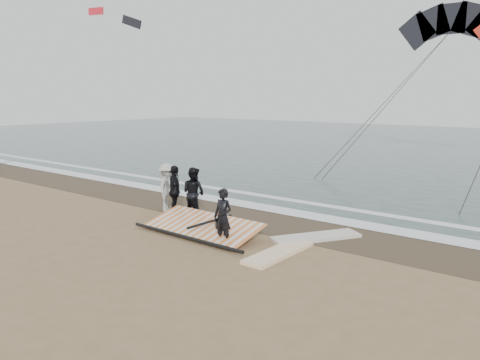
% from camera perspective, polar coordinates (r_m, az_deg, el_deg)
% --- Properties ---
extents(ground, '(120.00, 120.00, 0.00)m').
position_cam_1_polar(ground, '(11.64, -4.08, -10.57)').
color(ground, '#8C704C').
rests_on(ground, ground).
extents(wet_sand, '(120.00, 2.80, 0.01)m').
position_cam_1_polar(wet_sand, '(15.10, 7.47, -5.71)').
color(wet_sand, '#4C3D2B').
rests_on(wet_sand, ground).
extents(foam_near, '(120.00, 0.90, 0.01)m').
position_cam_1_polar(foam_near, '(16.28, 9.99, -4.53)').
color(foam_near, white).
rests_on(foam_near, sea).
extents(foam_far, '(120.00, 0.45, 0.01)m').
position_cam_1_polar(foam_far, '(17.76, 12.58, -3.39)').
color(foam_far, white).
rests_on(foam_far, sea).
extents(man_main, '(0.59, 0.39, 1.61)m').
position_cam_1_polar(man_main, '(13.03, -2.10, -4.55)').
color(man_main, black).
rests_on(man_main, ground).
extents(board_white, '(0.73, 2.44, 0.10)m').
position_cam_1_polar(board_white, '(12.52, 4.74, -8.82)').
color(board_white, white).
rests_on(board_white, ground).
extents(board_cream, '(2.04, 2.64, 0.11)m').
position_cam_1_polar(board_cream, '(13.94, 9.21, -6.90)').
color(board_cream, beige).
rests_on(board_cream, ground).
extents(trio_cluster, '(2.41, 1.45, 1.78)m').
position_cam_1_polar(trio_cluster, '(16.48, -7.64, -1.23)').
color(trio_cluster, black).
rests_on(trio_cluster, ground).
extents(sail_rig, '(4.36, 1.88, 0.50)m').
position_cam_1_polar(sail_rig, '(14.37, -4.36, -5.70)').
color(sail_rig, black).
rests_on(sail_rig, ground).
extents(kite_dark, '(8.05, 7.12, 16.45)m').
position_cam_1_polar(kite_dark, '(35.87, 24.27, 16.52)').
color(kite_dark, black).
rests_on(kite_dark, ground).
extents(distant_kites, '(14.89, 4.12, 4.31)m').
position_cam_1_polar(distant_kites, '(60.13, -15.32, 18.72)').
color(distant_kites, black).
rests_on(distant_kites, ground).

